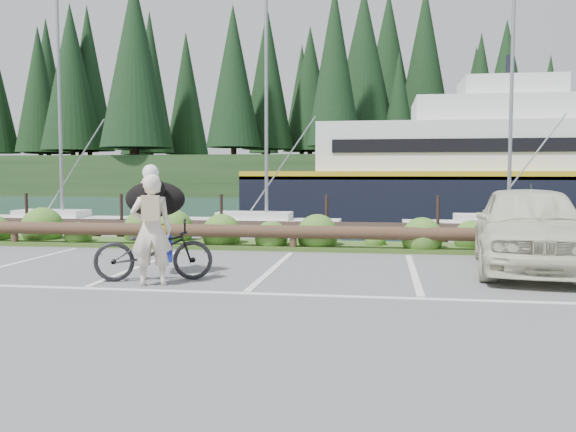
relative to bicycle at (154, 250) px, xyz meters
name	(u,v)px	position (x,y,z in m)	size (l,w,h in m)	color
ground	(251,289)	(1.77, -0.46, -0.51)	(72.00, 72.00, 0.00)	#59595B
harbor_backdrop	(371,185)	(2.17, 77.96, -0.51)	(170.00, 160.00, 30.00)	#19313D
vegetation_strip	(297,245)	(1.77, 4.84, -0.46)	(34.00, 1.60, 0.10)	#3D5B21
log_rail	(293,251)	(1.77, 4.14, -0.51)	(32.00, 0.30, 0.60)	#443021
bicycle	(154,250)	(0.00, 0.00, 0.00)	(0.68, 1.96, 1.03)	black
cyclist	(152,230)	(0.14, -0.44, 0.38)	(0.66, 0.43, 1.80)	beige
dog	(155,199)	(-0.19, 0.60, 0.83)	(1.10, 0.54, 0.63)	black
parked_car	(529,227)	(6.50, 2.13, 0.29)	(1.90, 4.73, 1.61)	beige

